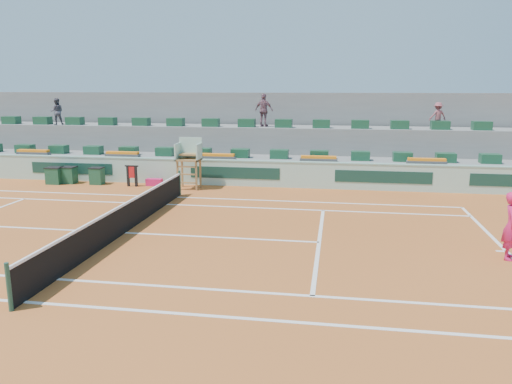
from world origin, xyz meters
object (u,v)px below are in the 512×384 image
umpire_chair (189,156)px  drink_cooler_a (97,176)px  player_bag (154,182)px  tennis_player (512,226)px

umpire_chair → drink_cooler_a: bearing=177.4°
player_bag → drink_cooler_a: (-2.93, -0.09, 0.25)m
player_bag → umpire_chair: (1.90, -0.31, 1.37)m
tennis_player → drink_cooler_a: bearing=153.2°
player_bag → drink_cooler_a: size_ratio=0.92×
umpire_chair → tennis_player: (11.73, -8.14, -0.58)m
drink_cooler_a → tennis_player: size_ratio=0.37×
umpire_chair → tennis_player: bearing=-34.8°
umpire_chair → tennis_player: size_ratio=1.05×
player_bag → drink_cooler_a: 2.94m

